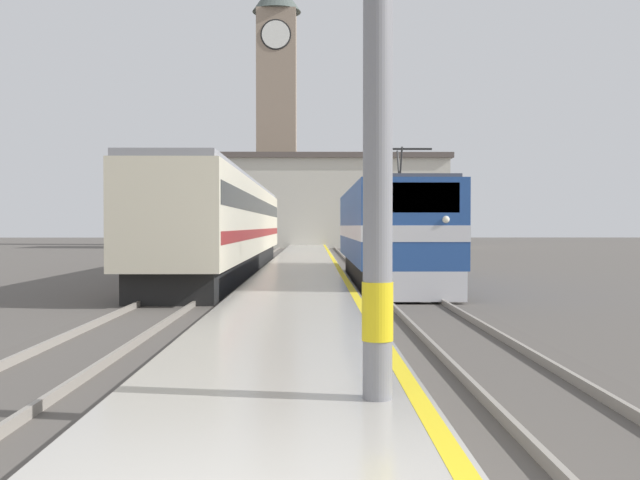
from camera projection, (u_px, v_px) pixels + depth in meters
ground_plane at (303, 272)px, 34.50m from camera, size 200.00×200.00×0.00m
platform at (301, 275)px, 29.49m from camera, size 3.37×140.00×0.35m
rail_track_near at (382, 279)px, 29.53m from camera, size 2.83×140.00×0.16m
rail_track_far at (216, 279)px, 29.46m from camera, size 2.83×140.00×0.16m
locomotive_train at (388, 233)px, 27.32m from camera, size 2.92×15.20×4.57m
passenger_train at (229, 224)px, 34.09m from camera, size 2.92×30.64×4.08m
catenary_mast at (383, 13)px, 7.58m from camera, size 2.39×0.32×8.03m
clock_tower at (277, 104)px, 80.57m from camera, size 5.22×5.22×28.86m
station_building at (297, 201)px, 72.13m from camera, size 28.98×7.25×8.90m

